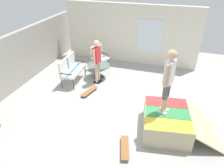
# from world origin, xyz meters

# --- Properties ---
(ground_plane) EXTENTS (12.00, 12.00, 0.10)m
(ground_plane) POSITION_xyz_m (0.00, 0.00, -0.05)
(ground_plane) COLOR #A8A8A3
(back_wall_cinderblock) EXTENTS (9.00, 0.20, 1.98)m
(back_wall_cinderblock) POSITION_xyz_m (0.00, 4.00, 0.99)
(back_wall_cinderblock) COLOR #9E998E
(back_wall_cinderblock) RESTS_ON ground_plane
(house_facade) EXTENTS (0.23, 6.00, 2.63)m
(house_facade) POSITION_xyz_m (3.80, 0.49, 1.32)
(house_facade) COLOR silver
(house_facade) RESTS_ON ground_plane
(skate_ramp) EXTENTS (1.76, 2.24, 0.63)m
(skate_ramp) POSITION_xyz_m (-0.47, -1.59, 0.31)
(skate_ramp) COLOR tan
(skate_ramp) RESTS_ON ground_plane
(patio_bench) EXTENTS (1.27, 0.61, 1.02)m
(patio_bench) POSITION_xyz_m (1.24, 2.23, 0.62)
(patio_bench) COLOR #38383D
(patio_bench) RESTS_ON ground_plane
(patio_chair_near_house) EXTENTS (0.80, 0.77, 1.02)m
(patio_chair_near_house) POSITION_xyz_m (2.67, 1.63, 0.61)
(patio_chair_near_house) COLOR #38383D
(patio_chair_near_house) RESTS_ON ground_plane
(patio_table) EXTENTS (0.90, 0.90, 0.57)m
(patio_table) POSITION_xyz_m (1.86, 1.32, 0.40)
(patio_table) COLOR #38383D
(patio_table) RESTS_ON ground_plane
(person_watching) EXTENTS (0.48, 0.28, 1.71)m
(person_watching) POSITION_xyz_m (1.48, 1.21, 1.00)
(person_watching) COLOR black
(person_watching) RESTS_ON ground_plane
(person_skater) EXTENTS (0.46, 0.31, 1.77)m
(person_skater) POSITION_xyz_m (-0.46, -1.44, 1.67)
(person_skater) COLOR silver
(person_skater) RESTS_ON skate_ramp
(skateboard_by_bench) EXTENTS (0.82, 0.40, 0.10)m
(skateboard_by_bench) POSITION_xyz_m (0.65, 1.22, 0.08)
(skateboard_by_bench) COLOR brown
(skateboard_by_bench) RESTS_ON ground_plane
(skateboard_spare) EXTENTS (0.82, 0.41, 0.10)m
(skateboard_spare) POSITION_xyz_m (-1.52, -0.66, 0.08)
(skateboard_spare) COLOR brown
(skateboard_spare) RESTS_ON ground_plane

